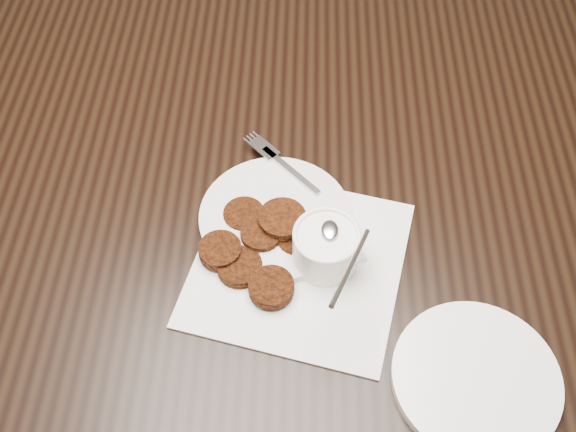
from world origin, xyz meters
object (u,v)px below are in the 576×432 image
Objects in this scene: sauce_ramekin at (327,234)px; plate_with_patty at (275,214)px; table at (235,282)px; napkin at (298,263)px; plate_empty at (476,378)px.

sauce_ramekin reaches higher than plate_with_patty.
napkin is (0.13, -0.19, 0.38)m from table.
napkin is at bearing -64.62° from plate_with_patty.
sauce_ramekin reaches higher than plate_empty.
table is at bearing 128.87° from plate_with_patty.
sauce_ramekin is 0.58× the size of plate_with_patty.
napkin is 1.35× the size of plate_empty.
plate_empty reaches higher than napkin.
sauce_ramekin reaches higher than table.
plate_empty is at bearing -36.41° from napkin.
sauce_ramekin reaches higher than napkin.
plate_with_patty is 1.05× the size of plate_empty.
napkin is at bearing -169.99° from sauce_ramekin.
plate_with_patty reaches higher than table.
napkin is at bearing 143.59° from plate_empty.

